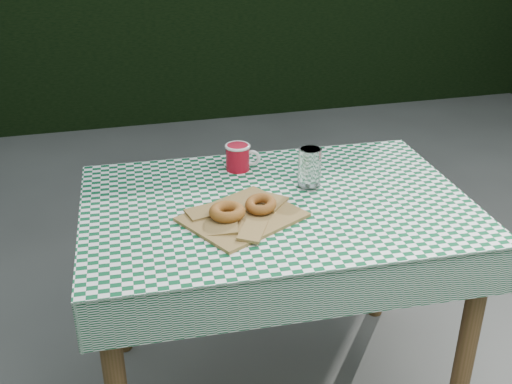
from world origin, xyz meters
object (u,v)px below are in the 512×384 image
paper_bag (242,216)px  drinking_glass (310,168)px  table (275,302)px  coffee_mug (238,157)px

paper_bag → drinking_glass: bearing=30.7°
table → coffee_mug: 0.50m
table → drinking_glass: drinking_glass is taller
table → coffee_mug: coffee_mug is taller
table → drinking_glass: (0.13, 0.07, 0.45)m
paper_bag → coffee_mug: size_ratio=1.96×
table → drinking_glass: bearing=31.5°
paper_bag → drinking_glass: drinking_glass is taller
coffee_mug → drinking_glass: drinking_glass is taller
paper_bag → coffee_mug: 0.35m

